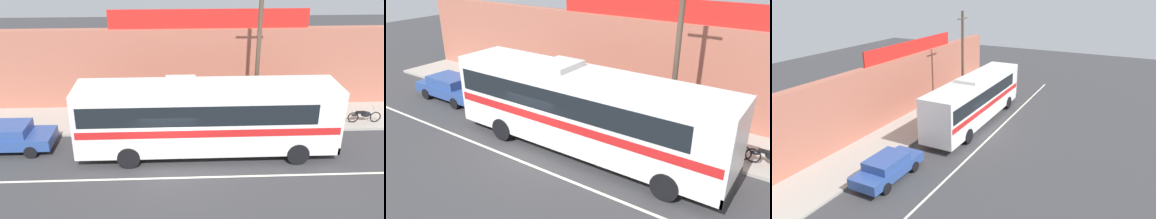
{
  "view_description": "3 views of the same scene",
  "coord_description": "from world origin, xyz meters",
  "views": [
    {
      "loc": [
        0.38,
        -16.34,
        10.21
      ],
      "look_at": [
        1.21,
        2.38,
        1.89
      ],
      "focal_mm": 38.81,
      "sensor_mm": 36.0,
      "label": 1
    },
    {
      "loc": [
        9.74,
        -10.35,
        7.99
      ],
      "look_at": [
        0.81,
        2.45,
        1.33
      ],
      "focal_mm": 34.97,
      "sensor_mm": 36.0,
      "label": 2
    },
    {
      "loc": [
        -20.86,
        -9.24,
        10.27
      ],
      "look_at": [
        -0.08,
        1.35,
        1.69
      ],
      "focal_mm": 32.15,
      "sensor_mm": 36.0,
      "label": 3
    }
  ],
  "objects": [
    {
      "name": "storefront_facade",
      "position": [
        0.0,
        7.35,
        2.4
      ],
      "size": [
        30.0,
        0.7,
        4.8
      ],
      "primitive_type": "cube",
      "color": "#B26651",
      "rests_on": "ground_plane"
    },
    {
      "name": "sidewalk_slab",
      "position": [
        0.0,
        5.2,
        0.07
      ],
      "size": [
        30.0,
        3.6,
        0.14
      ],
      "primitive_type": "cube",
      "color": "#A8A399",
      "rests_on": "ground_plane"
    },
    {
      "name": "pedestrian_far_right",
      "position": [
        9.06,
        5.29,
        1.08
      ],
      "size": [
        0.3,
        0.48,
        1.62
      ],
      "color": "navy",
      "rests_on": "sidewalk_slab"
    },
    {
      "name": "ground_plane",
      "position": [
        0.0,
        0.0,
        0.0
      ],
      "size": [
        70.0,
        70.0,
        0.0
      ],
      "primitive_type": "plane",
      "color": "#3A3A3D"
    },
    {
      "name": "utility_pole",
      "position": [
        4.65,
        3.88,
        4.3
      ],
      "size": [
        1.6,
        0.22,
        8.05
      ],
      "color": "brown",
      "rests_on": "sidewalk_slab"
    },
    {
      "name": "intercity_bus",
      "position": [
        1.79,
        1.34,
        2.07
      ],
      "size": [
        12.23,
        2.6,
        3.78
      ],
      "color": "white",
      "rests_on": "ground_plane"
    },
    {
      "name": "road_center_stripe",
      "position": [
        0.0,
        -0.8,
        0.0
      ],
      "size": [
        30.0,
        0.14,
        0.01
      ],
      "primitive_type": "cube",
      "color": "silver",
      "rests_on": "ground_plane"
    },
    {
      "name": "storefront_billboard",
      "position": [
        2.41,
        7.35,
        5.35
      ],
      "size": [
        11.58,
        0.12,
        1.1
      ],
      "primitive_type": "cube",
      "color": "red",
      "rests_on": "storefront_facade"
    },
    {
      "name": "motorcycle_blue",
      "position": [
        6.98,
        4.31,
        0.57
      ],
      "size": [
        1.97,
        0.56,
        0.94
      ],
      "color": "black",
      "rests_on": "sidewalk_slab"
    },
    {
      "name": "motorcycle_black",
      "position": [
        8.64,
        4.3,
        0.57
      ],
      "size": [
        1.87,
        0.56,
        0.94
      ],
      "color": "black",
      "rests_on": "sidewalk_slab"
    },
    {
      "name": "parked_car",
      "position": [
        -7.86,
        2.11,
        0.74
      ],
      "size": [
        4.38,
        1.9,
        1.37
      ],
      "color": "#2D4C93",
      "rests_on": "ground_plane"
    },
    {
      "name": "motorcycle_orange",
      "position": [
        10.87,
        4.15,
        0.57
      ],
      "size": [
        1.88,
        0.56,
        0.94
      ],
      "color": "black",
      "rests_on": "sidewalk_slab"
    }
  ]
}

